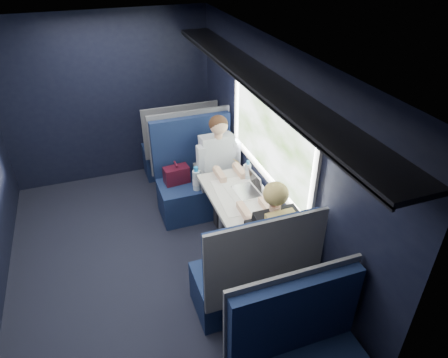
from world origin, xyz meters
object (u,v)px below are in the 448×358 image
object	(u,v)px
table	(236,199)
bottle_small	(248,171)
cup	(246,168)
laptop	(250,186)
man	(220,163)
woman	(270,234)
seat_bay_near	(196,181)
seat_bay_far	(251,277)
seat_row_front	(179,149)

from	to	relation	value
table	bottle_small	xyz separation A→B (m)	(0.23, 0.24, 0.18)
bottle_small	cup	distance (m)	0.16
laptop	bottle_small	world-z (taller)	same
man	woman	xyz separation A→B (m)	(0.00, -1.41, 0.01)
seat_bay_near	man	bearing A→B (deg)	-34.04
table	cup	bearing A→B (deg)	54.03
bottle_small	table	bearing A→B (deg)	-134.58
seat_bay_far	laptop	distance (m)	1.01
seat_bay_far	cup	distance (m)	1.38
seat_bay_far	man	bearing A→B (deg)	80.97
seat_bay_far	man	distance (m)	1.62
seat_bay_near	seat_row_front	distance (m)	0.92
seat_row_front	woman	bearing A→B (deg)	-84.30
seat_bay_near	man	world-z (taller)	man
man	woman	bearing A→B (deg)	-90.00
seat_bay_far	man	xyz separation A→B (m)	(0.25, 1.57, 0.30)
seat_row_front	laptop	xyz separation A→B (m)	(0.34, -1.81, 0.39)
man	seat_bay_far	bearing A→B (deg)	-99.03
seat_row_front	man	world-z (taller)	man
table	man	size ratio (longest dim) A/B	0.76
seat_bay_far	man	size ratio (longest dim) A/B	0.95
seat_row_front	bottle_small	size ratio (longest dim) A/B	5.13
woman	laptop	bearing A→B (deg)	82.37
seat_row_front	cup	distance (m)	1.54
seat_bay_far	bottle_small	world-z (taller)	seat_bay_far
table	cup	distance (m)	0.48
seat_bay_far	woman	xyz separation A→B (m)	(0.25, 0.17, 0.31)
table	woman	xyz separation A→B (m)	(0.07, -0.71, 0.06)
table	seat_row_front	xyz separation A→B (m)	(-0.18, 1.80, -0.25)
seat_row_front	man	xyz separation A→B (m)	(0.25, -1.10, 0.31)
table	man	world-z (taller)	man
bottle_small	seat_bay_far	bearing A→B (deg)	-110.54
seat_bay_far	seat_bay_near	bearing A→B (deg)	90.27
cup	bottle_small	bearing A→B (deg)	-105.76
seat_row_front	bottle_small	xyz separation A→B (m)	(0.42, -1.56, 0.43)
seat_bay_far	cup	xyz separation A→B (m)	(0.46, 1.25, 0.37)
table	seat_bay_far	bearing A→B (deg)	-101.78
seat_bay_far	bottle_small	size ratio (longest dim) A/B	5.57
seat_bay_far	laptop	bearing A→B (deg)	68.34
seat_row_front	man	bearing A→B (deg)	-77.17
man	bottle_small	bearing A→B (deg)	-70.08
table	man	distance (m)	0.70
laptop	cup	world-z (taller)	laptop
seat_row_front	cup	bearing A→B (deg)	-72.17
seat_bay_near	table	bearing A→B (deg)	-77.67
seat_bay_far	cup	bearing A→B (deg)	69.98
seat_bay_near	bottle_small	xyz separation A→B (m)	(0.43, -0.64, 0.42)
cup	seat_bay_far	bearing A→B (deg)	-110.02
man	woman	size ratio (longest dim) A/B	1.00
seat_bay_near	woman	distance (m)	1.63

